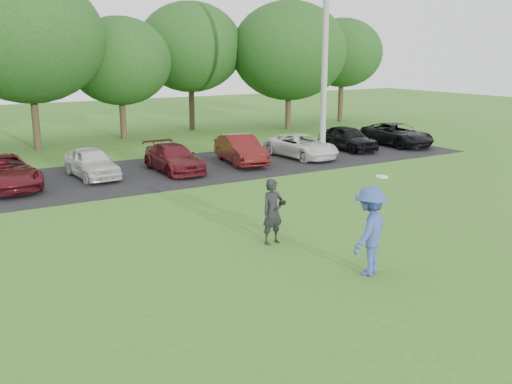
{
  "coord_description": "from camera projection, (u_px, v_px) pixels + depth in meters",
  "views": [
    {
      "loc": [
        -7.52,
        -8.8,
        4.85
      ],
      "look_at": [
        0.0,
        3.5,
        1.3
      ],
      "focal_mm": 40.0,
      "sensor_mm": 36.0,
      "label": 1
    }
  ],
  "objects": [
    {
      "name": "ground",
      "position": [
        341.0,
        284.0,
        12.26
      ],
      "size": [
        100.0,
        100.0,
        0.0
      ],
      "primitive_type": "plane",
      "color": "#336F1F",
      "rests_on": "ground"
    },
    {
      "name": "parking_lot",
      "position": [
        134.0,
        175.0,
        23.02
      ],
      "size": [
        32.0,
        6.5,
        0.03
      ],
      "primitive_type": "cube",
      "color": "black",
      "rests_on": "ground"
    },
    {
      "name": "utility_pole",
      "position": [
        325.0,
        48.0,
        25.36
      ],
      "size": [
        0.28,
        0.28,
        10.08
      ],
      "primitive_type": "cylinder",
      "color": "gray",
      "rests_on": "ground"
    },
    {
      "name": "frisbee_player",
      "position": [
        370.0,
        231.0,
        12.59
      ],
      "size": [
        1.5,
        1.24,
        2.28
      ],
      "color": "#344A95",
      "rests_on": "ground"
    },
    {
      "name": "camera_bystander",
      "position": [
        273.0,
        212.0,
        14.66
      ],
      "size": [
        0.65,
        0.46,
        1.71
      ],
      "color": "black",
      "rests_on": "ground"
    },
    {
      "name": "parked_cars",
      "position": [
        127.0,
        161.0,
        22.74
      ],
      "size": [
        30.74,
        4.87,
        1.25
      ],
      "color": "silver",
      "rests_on": "parking_lot"
    },
    {
      "name": "tree_row",
      "position": [
        94.0,
        51.0,
        30.7
      ],
      "size": [
        42.39,
        9.85,
        8.64
      ],
      "color": "#38281C",
      "rests_on": "ground"
    }
  ]
}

